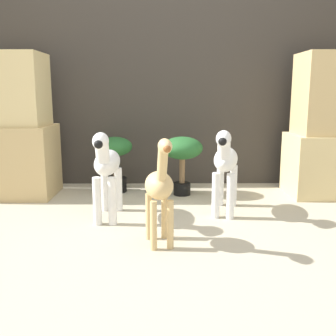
{
  "coord_description": "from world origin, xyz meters",
  "views": [
    {
      "loc": [
        -0.06,
        -1.91,
        0.82
      ],
      "look_at": [
        -0.04,
        0.65,
        0.32
      ],
      "focal_mm": 42.0,
      "sensor_mm": 36.0,
      "label": 1
    }
  ],
  "objects_px": {
    "giraffe_figurine": "(160,187)",
    "zebra_left": "(107,167)",
    "potted_palm_front": "(115,156)",
    "zebra_right": "(225,163)",
    "potted_palm_back": "(182,152)"
  },
  "relations": [
    {
      "from": "giraffe_figurine",
      "to": "zebra_left",
      "type": "bearing_deg",
      "value": 127.33
    },
    {
      "from": "zebra_left",
      "to": "potted_palm_front",
      "type": "relative_size",
      "value": 1.28
    },
    {
      "from": "zebra_right",
      "to": "potted_palm_front",
      "type": "height_order",
      "value": "zebra_right"
    },
    {
      "from": "zebra_left",
      "to": "potted_palm_front",
      "type": "height_order",
      "value": "zebra_left"
    },
    {
      "from": "zebra_right",
      "to": "giraffe_figurine",
      "type": "height_order",
      "value": "giraffe_figurine"
    },
    {
      "from": "potted_palm_front",
      "to": "zebra_left",
      "type": "bearing_deg",
      "value": -87.13
    },
    {
      "from": "zebra_right",
      "to": "potted_palm_back",
      "type": "height_order",
      "value": "zebra_right"
    },
    {
      "from": "potted_palm_front",
      "to": "potted_palm_back",
      "type": "bearing_deg",
      "value": -10.96
    },
    {
      "from": "giraffe_figurine",
      "to": "potted_palm_back",
      "type": "bearing_deg",
      "value": 81.12
    },
    {
      "from": "zebra_right",
      "to": "potted_palm_back",
      "type": "bearing_deg",
      "value": 118.48
    },
    {
      "from": "potted_palm_front",
      "to": "potted_palm_back",
      "type": "distance_m",
      "value": 0.56
    },
    {
      "from": "giraffe_figurine",
      "to": "potted_palm_back",
      "type": "distance_m",
      "value": 1.07
    },
    {
      "from": "zebra_right",
      "to": "zebra_left",
      "type": "height_order",
      "value": "same"
    },
    {
      "from": "potted_palm_front",
      "to": "zebra_right",
      "type": "bearing_deg",
      "value": -36.31
    },
    {
      "from": "giraffe_figurine",
      "to": "potted_palm_back",
      "type": "relative_size",
      "value": 1.27
    }
  ]
}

